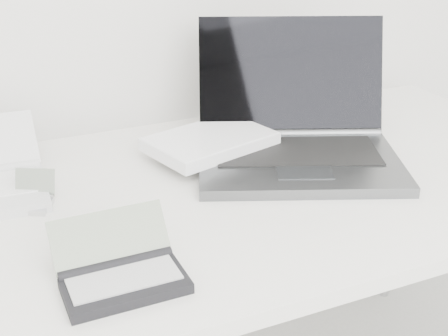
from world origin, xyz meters
name	(u,v)px	position (x,y,z in m)	size (l,w,h in m)	color
desk	(229,204)	(0.00, 1.55, 0.68)	(1.60, 0.80, 0.73)	white
laptop_large	(276,138)	(0.15, 1.64, 0.78)	(0.60, 0.53, 0.28)	#515356
pda_silver	(32,199)	(-0.38, 1.62, 0.74)	(0.11, 0.11, 0.06)	silver
palmtop_charcoal	(121,273)	(-0.30, 1.30, 0.75)	(0.19, 0.16, 0.09)	black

